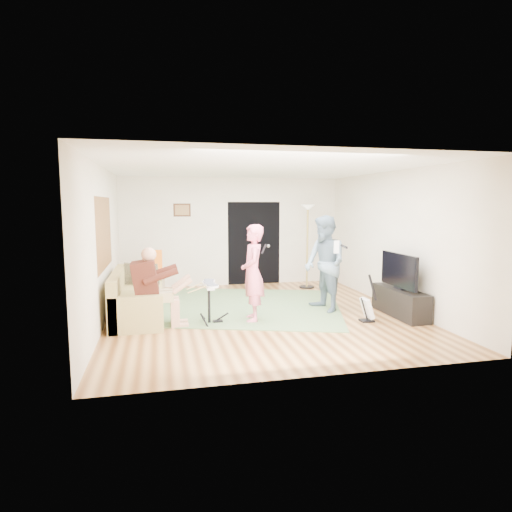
{
  "coord_description": "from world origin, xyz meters",
  "views": [
    {
      "loc": [
        -1.8,
        -7.63,
        2.07
      ],
      "look_at": [
        -0.01,
        0.3,
        1.06
      ],
      "focal_mm": 30.0,
      "sensor_mm": 36.0,
      "label": 1
    }
  ],
  "objects_px": {
    "sofa": "(133,303)",
    "guitar_spare": "(367,308)",
    "singer": "(253,273)",
    "guitarist": "(325,264)",
    "torchiere_lamp": "(307,231)",
    "tv_cabinet": "(400,302)",
    "television": "(399,270)",
    "drum_kit": "(209,305)",
    "dining_chair": "(154,281)"
  },
  "relations": [
    {
      "from": "sofa",
      "to": "guitar_spare",
      "type": "distance_m",
      "value": 4.18
    },
    {
      "from": "singer",
      "to": "guitarist",
      "type": "distance_m",
      "value": 1.53
    },
    {
      "from": "guitarist",
      "to": "torchiere_lamp",
      "type": "distance_m",
      "value": 2.35
    },
    {
      "from": "tv_cabinet",
      "to": "television",
      "type": "bearing_deg",
      "value": 180.0
    },
    {
      "from": "guitar_spare",
      "to": "sofa",
      "type": "bearing_deg",
      "value": 164.02
    },
    {
      "from": "guitarist",
      "to": "television",
      "type": "xyz_separation_m",
      "value": [
        1.19,
        -0.63,
        -0.07
      ]
    },
    {
      "from": "sofa",
      "to": "drum_kit",
      "type": "bearing_deg",
      "value": -26.67
    },
    {
      "from": "sofa",
      "to": "torchiere_lamp",
      "type": "height_order",
      "value": "torchiere_lamp"
    },
    {
      "from": "guitar_spare",
      "to": "torchiere_lamp",
      "type": "distance_m",
      "value": 3.33
    },
    {
      "from": "tv_cabinet",
      "to": "television",
      "type": "xyz_separation_m",
      "value": [
        -0.05,
        0.0,
        0.6
      ]
    },
    {
      "from": "sofa",
      "to": "drum_kit",
      "type": "xyz_separation_m",
      "value": [
        1.29,
        -0.65,
        0.04
      ]
    },
    {
      "from": "drum_kit",
      "to": "guitar_spare",
      "type": "bearing_deg",
      "value": -10.4
    },
    {
      "from": "sofa",
      "to": "guitarist",
      "type": "distance_m",
      "value": 3.62
    },
    {
      "from": "dining_chair",
      "to": "drum_kit",
      "type": "bearing_deg",
      "value": -74.1
    },
    {
      "from": "singer",
      "to": "dining_chair",
      "type": "distance_m",
      "value": 2.85
    },
    {
      "from": "tv_cabinet",
      "to": "guitar_spare",
      "type": "bearing_deg",
      "value": -163.03
    },
    {
      "from": "sofa",
      "to": "guitarist",
      "type": "xyz_separation_m",
      "value": [
        3.55,
        -0.28,
        0.64
      ]
    },
    {
      "from": "dining_chair",
      "to": "tv_cabinet",
      "type": "height_order",
      "value": "dining_chair"
    },
    {
      "from": "singer",
      "to": "television",
      "type": "bearing_deg",
      "value": 91.69
    },
    {
      "from": "drum_kit",
      "to": "singer",
      "type": "height_order",
      "value": "singer"
    },
    {
      "from": "sofa",
      "to": "singer",
      "type": "relative_size",
      "value": 1.24
    },
    {
      "from": "drum_kit",
      "to": "singer",
      "type": "xyz_separation_m",
      "value": [
        0.77,
        0.01,
        0.53
      ]
    },
    {
      "from": "torchiere_lamp",
      "to": "television",
      "type": "relative_size",
      "value": 1.81
    },
    {
      "from": "sofa",
      "to": "singer",
      "type": "bearing_deg",
      "value": -17.2
    },
    {
      "from": "singer",
      "to": "television",
      "type": "height_order",
      "value": "singer"
    },
    {
      "from": "guitarist",
      "to": "drum_kit",
      "type": "bearing_deg",
      "value": -91.42
    },
    {
      "from": "guitarist",
      "to": "singer",
      "type": "bearing_deg",
      "value": -87.15
    },
    {
      "from": "sofa",
      "to": "torchiere_lamp",
      "type": "distance_m",
      "value": 4.6
    },
    {
      "from": "sofa",
      "to": "torchiere_lamp",
      "type": "relative_size",
      "value": 1.04
    },
    {
      "from": "drum_kit",
      "to": "guitarist",
      "type": "relative_size",
      "value": 0.4
    },
    {
      "from": "torchiere_lamp",
      "to": "tv_cabinet",
      "type": "xyz_separation_m",
      "value": [
        0.79,
        -2.89,
        -1.14
      ]
    },
    {
      "from": "torchiere_lamp",
      "to": "tv_cabinet",
      "type": "distance_m",
      "value": 3.2
    },
    {
      "from": "sofa",
      "to": "singer",
      "type": "height_order",
      "value": "singer"
    },
    {
      "from": "drum_kit",
      "to": "guitarist",
      "type": "xyz_separation_m",
      "value": [
        2.26,
        0.37,
        0.6
      ]
    },
    {
      "from": "sofa",
      "to": "tv_cabinet",
      "type": "height_order",
      "value": "sofa"
    },
    {
      "from": "drum_kit",
      "to": "torchiere_lamp",
      "type": "xyz_separation_m",
      "value": [
        2.71,
        2.62,
        1.07
      ]
    },
    {
      "from": "drum_kit",
      "to": "torchiere_lamp",
      "type": "height_order",
      "value": "torchiere_lamp"
    },
    {
      "from": "torchiere_lamp",
      "to": "tv_cabinet",
      "type": "bearing_deg",
      "value": -74.6
    },
    {
      "from": "torchiere_lamp",
      "to": "guitarist",
      "type": "bearing_deg",
      "value": -101.21
    },
    {
      "from": "drum_kit",
      "to": "singer",
      "type": "distance_m",
      "value": 0.94
    },
    {
      "from": "dining_chair",
      "to": "guitarist",
      "type": "bearing_deg",
      "value": -37.33
    },
    {
      "from": "torchiere_lamp",
      "to": "television",
      "type": "bearing_deg",
      "value": -75.53
    },
    {
      "from": "torchiere_lamp",
      "to": "television",
      "type": "xyz_separation_m",
      "value": [
        0.74,
        -2.89,
        -0.54
      ]
    },
    {
      "from": "singer",
      "to": "television",
      "type": "distance_m",
      "value": 2.69
    },
    {
      "from": "guitar_spare",
      "to": "dining_chair",
      "type": "bearing_deg",
      "value": 143.36
    },
    {
      "from": "sofa",
      "to": "dining_chair",
      "type": "bearing_deg",
      "value": 77.67
    },
    {
      "from": "singer",
      "to": "television",
      "type": "relative_size",
      "value": 1.52
    },
    {
      "from": "tv_cabinet",
      "to": "drum_kit",
      "type": "bearing_deg",
      "value": 175.72
    },
    {
      "from": "drum_kit",
      "to": "guitarist",
      "type": "height_order",
      "value": "guitarist"
    },
    {
      "from": "guitar_spare",
      "to": "singer",
      "type": "bearing_deg",
      "value": 165.34
    }
  ]
}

